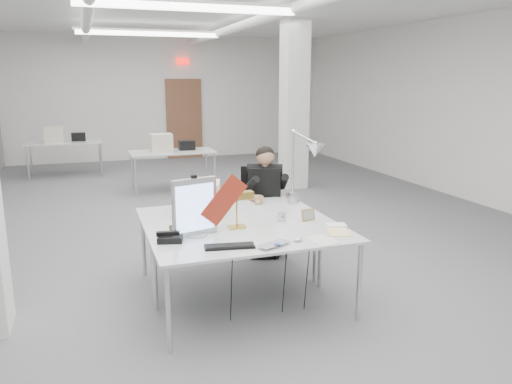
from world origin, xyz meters
The scene contains 22 objects.
room_shell centered at (0.04, 0.13, 1.69)m, with size 10.04×14.04×3.24m.
desk_main centered at (0.00, -2.50, 0.74)m, with size 1.80×0.90×0.03m, color silver.
desk_second centered at (0.00, -1.60, 0.74)m, with size 1.80×0.90×0.03m, color silver.
bg_desk_a centered at (0.20, 3.00, 0.74)m, with size 1.60×0.80×0.03m, color silver.
bg_desk_b centered at (-1.80, 5.20, 0.74)m, with size 1.60×0.80×0.03m, color silver.
office_chair centered at (0.63, -0.98, 0.59)m, with size 0.58×0.58×1.18m, color black, non-canonical shape.
seated_person centered at (0.63, -1.03, 0.90)m, with size 0.52×0.65×0.98m, color black, non-canonical shape.
monitor centered at (-0.49, -2.30, 1.01)m, with size 0.42×0.04×0.52m, color #B8B8BD.
pennant centered at (-0.23, -2.33, 1.07)m, with size 0.45×0.01×0.19m, color maroon.
keyboard centered at (-0.29, -2.71, 0.77)m, with size 0.41×0.14×0.02m, color black.
laptop centered at (0.08, -2.84, 0.77)m, with size 0.30×0.19×0.02m, color #B0B1B5.
mouse centered at (0.30, -2.75, 0.77)m, with size 0.09×0.06×0.04m, color silver.
bankers_lamp centered at (-0.07, -2.19, 0.93)m, with size 0.31×0.13×0.36m, color gold, non-canonical shape.
desk_phone centered at (-0.73, -2.38, 0.78)m, with size 0.21×0.19×0.05m, color black.
picture_frame_left centered at (-0.65, -2.25, 0.80)m, with size 0.12×0.01×0.10m, color olive.
picture_frame_right centered at (0.66, -2.19, 0.81)m, with size 0.15×0.01×0.12m, color #AA7E49.
desk_clock centered at (0.41, -2.12, 0.81)m, with size 0.09×0.09×0.03m, color #B0B0B5.
paper_stack_a centered at (0.51, -2.79, 0.76)m, with size 0.19×0.27×0.01m, color silver.
paper_stack_b centered at (0.75, -2.64, 0.76)m, with size 0.17×0.24×0.01m, color #EACE8C.
paper_stack_c centered at (0.85, -2.41, 0.76)m, with size 0.18×0.13×0.01m, color white.
beige_monitor centered at (-0.27, -1.62, 0.92)m, with size 0.35×0.33×0.33m, color beige.
architect_lamp centered at (0.78, -1.75, 1.20)m, with size 0.24×0.69×0.89m, color silver, non-canonical shape.
Camera 1 is at (-1.35, -6.47, 2.12)m, focal length 35.00 mm.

